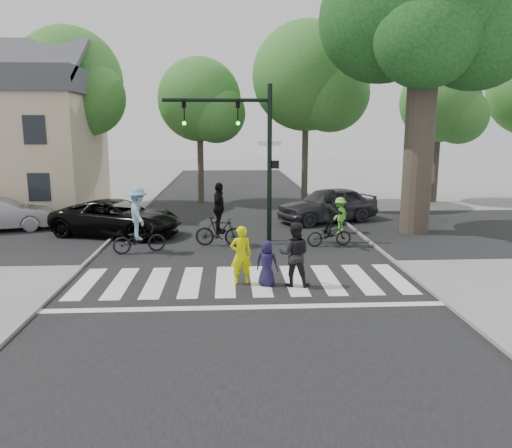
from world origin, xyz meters
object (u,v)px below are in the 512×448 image
(car_grey, at_px, (328,205))
(car_silver, at_px, (0,214))
(traffic_signal, at_px, (247,141))
(cyclist_right, at_px, (330,221))
(cyclist_mid, at_px, (219,220))
(pedestrian_child, at_px, (267,263))
(cyclist_left, at_px, (139,225))
(eucalyptus, at_px, (427,7))
(pedestrian_woman, at_px, (241,255))
(car_suv, at_px, (117,218))
(pedestrian_adult, at_px, (295,254))

(car_grey, bearing_deg, car_silver, -107.87)
(traffic_signal, xyz_separation_m, cyclist_right, (3.03, -1.01, -2.94))
(car_silver, bearing_deg, cyclist_mid, -124.45)
(pedestrian_child, bearing_deg, traffic_signal, -67.54)
(cyclist_mid, bearing_deg, cyclist_left, -162.58)
(cyclist_mid, bearing_deg, car_grey, 42.72)
(cyclist_right, bearing_deg, car_grey, 79.41)
(cyclist_left, bearing_deg, eucalyptus, 15.58)
(pedestrian_woman, bearing_deg, cyclist_right, -135.67)
(cyclist_left, height_order, car_suv, cyclist_left)
(pedestrian_adult, relative_size, car_silver, 0.42)
(car_grey, bearing_deg, cyclist_right, -33.46)
(eucalyptus, bearing_deg, car_silver, 176.21)
(pedestrian_woman, relative_size, cyclist_left, 0.72)
(pedestrian_child, xyz_separation_m, cyclist_right, (2.71, 4.66, 0.31))
(pedestrian_adult, distance_m, car_silver, 14.36)
(eucalyptus, relative_size, pedestrian_child, 10.02)
(cyclist_left, distance_m, cyclist_right, 6.98)
(cyclist_mid, bearing_deg, traffic_signal, 34.00)
(traffic_signal, bearing_deg, cyclist_right, -18.42)
(pedestrian_child, height_order, cyclist_mid, cyclist_mid)
(traffic_signal, relative_size, car_suv, 1.13)
(cyclist_left, bearing_deg, pedestrian_woman, -47.43)
(car_suv, bearing_deg, car_silver, 94.84)
(traffic_signal, relative_size, car_silver, 1.38)
(traffic_signal, relative_size, car_grey, 1.23)
(traffic_signal, relative_size, cyclist_left, 2.56)
(pedestrian_woman, xyz_separation_m, car_suv, (-4.92, 6.84, -0.10))
(eucalyptus, distance_m, pedestrian_adult, 12.47)
(traffic_signal, xyz_separation_m, cyclist_mid, (-1.10, -0.74, -2.92))
(pedestrian_woman, bearing_deg, cyclist_left, -55.45)
(cyclist_left, xyz_separation_m, car_suv, (-1.40, 3.01, -0.28))
(pedestrian_child, height_order, pedestrian_adult, pedestrian_adult)
(car_suv, bearing_deg, cyclist_mid, -98.42)
(pedestrian_adult, bearing_deg, pedestrian_woman, 0.72)
(cyclist_left, distance_m, cyclist_mid, 2.96)
(pedestrian_adult, bearing_deg, traffic_signal, -68.59)
(eucalyptus, height_order, cyclist_right, eucalyptus)
(eucalyptus, distance_m, car_silver, 19.68)
(pedestrian_woman, bearing_deg, traffic_signal, -102.28)
(pedestrian_woman, bearing_deg, cyclist_mid, -89.69)
(cyclist_left, relative_size, car_suv, 0.44)
(pedestrian_woman, relative_size, car_silver, 0.39)
(cyclist_left, bearing_deg, car_suv, 114.96)
(car_silver, height_order, car_grey, car_grey)
(cyclist_left, xyz_separation_m, cyclist_mid, (2.83, 0.89, -0.03))
(traffic_signal, bearing_deg, eucalyptus, 11.56)
(cyclist_mid, height_order, cyclist_right, cyclist_mid)
(traffic_signal, distance_m, cyclist_left, 5.14)
(cyclist_right, xyz_separation_m, car_grey, (0.92, 4.92, -0.13))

